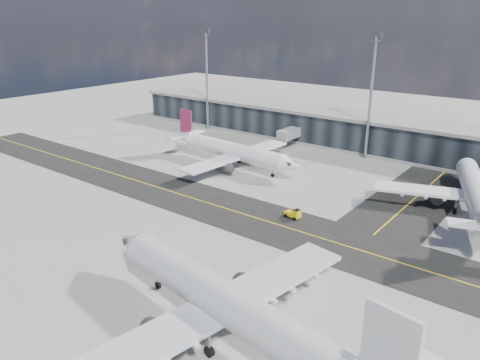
% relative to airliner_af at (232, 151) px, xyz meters
% --- Properties ---
extents(ground, '(300.00, 300.00, 0.00)m').
position_rel_airliner_af_xyz_m(ground, '(21.42, -23.90, -3.62)').
color(ground, gray).
rests_on(ground, ground).
extents(taxiway_lanes, '(180.00, 63.00, 0.03)m').
position_rel_airliner_af_xyz_m(taxiway_lanes, '(25.33, -13.16, -3.61)').
color(taxiway_lanes, black).
rests_on(taxiway_lanes, ground).
extents(terminal_concourse, '(152.00, 19.80, 8.80)m').
position_rel_airliner_af_xyz_m(terminal_concourse, '(21.46, 31.03, 0.47)').
color(terminal_concourse, black).
rests_on(terminal_concourse, ground).
extents(floodlight_masts, '(102.50, 0.70, 28.90)m').
position_rel_airliner_af_xyz_m(floodlight_masts, '(21.42, 24.10, 11.99)').
color(floodlight_masts, gray).
rests_on(floodlight_masts, ground).
extents(airliner_af, '(36.98, 31.53, 10.95)m').
position_rel_airliner_af_xyz_m(airliner_af, '(0.00, 0.00, 0.00)').
color(airliner_af, white).
rests_on(airliner_af, ground).
extents(airliner_redtail, '(33.11, 38.36, 11.66)m').
position_rel_airliner_af_xyz_m(airliner_redtail, '(49.84, 3.82, 0.23)').
color(airliner_redtail, white).
rests_on(airliner_redtail, ground).
extents(airliner_near, '(43.12, 36.92, 12.79)m').
position_rel_airliner_af_xyz_m(airliner_near, '(37.33, -47.05, 0.61)').
color(airliner_near, silver).
rests_on(airliner_near, ground).
extents(baggage_tug, '(2.97, 1.78, 1.77)m').
position_rel_airliner_af_xyz_m(baggage_tug, '(26.28, -16.23, -2.73)').
color(baggage_tug, yellow).
rests_on(baggage_tug, ground).
extents(service_van, '(5.54, 6.29, 1.62)m').
position_rel_airliner_af_xyz_m(service_van, '(48.67, 11.51, -2.81)').
color(service_van, white).
rests_on(service_van, ground).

